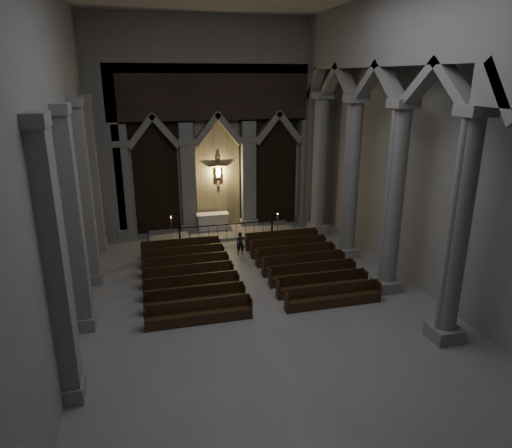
# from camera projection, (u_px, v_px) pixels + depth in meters

# --- Properties ---
(room) EXTENTS (24.00, 24.10, 12.00)m
(room) POSITION_uv_depth(u_px,v_px,m) (277.00, 116.00, 14.77)
(room) COLOR gray
(room) RESTS_ON ground
(sanctuary_wall) EXTENTS (14.00, 0.77, 12.00)m
(sanctuary_wall) POSITION_uv_depth(u_px,v_px,m) (217.00, 118.00, 25.70)
(sanctuary_wall) COLOR gray
(sanctuary_wall) RESTS_ON ground
(right_arcade) EXTENTS (1.00, 24.00, 12.00)m
(right_arcade) POSITION_uv_depth(u_px,v_px,m) (406.00, 104.00, 17.22)
(right_arcade) COLOR gray
(right_arcade) RESTS_ON ground
(left_pilasters) EXTENTS (0.60, 13.00, 8.03)m
(left_pilasters) POSITION_uv_depth(u_px,v_px,m) (81.00, 211.00, 17.54)
(left_pilasters) COLOR gray
(left_pilasters) RESTS_ON ground
(sanctuary_step) EXTENTS (8.50, 2.60, 0.15)m
(sanctuary_step) POSITION_uv_depth(u_px,v_px,m) (223.00, 232.00, 26.86)
(sanctuary_step) COLOR gray
(sanctuary_step) RESTS_ON ground
(altar) EXTENTS (1.90, 0.76, 0.96)m
(altar) POSITION_uv_depth(u_px,v_px,m) (213.00, 221.00, 27.07)
(altar) COLOR beige
(altar) RESTS_ON sanctuary_step
(altar_rail) EXTENTS (5.33, 0.09, 1.05)m
(altar_rail) POSITION_uv_depth(u_px,v_px,m) (227.00, 230.00, 25.41)
(altar_rail) COLOR black
(altar_rail) RESTS_ON ground
(candle_stand_left) EXTENTS (0.25, 0.25, 1.49)m
(candle_stand_left) POSITION_uv_depth(u_px,v_px,m) (172.00, 235.00, 25.35)
(candle_stand_left) COLOR #B38837
(candle_stand_left) RESTS_ON ground
(candle_stand_right) EXTENTS (0.25, 0.25, 1.48)m
(candle_stand_right) POSITION_uv_depth(u_px,v_px,m) (277.00, 232.00, 25.99)
(candle_stand_right) COLOR #B38837
(candle_stand_right) RESTS_ON ground
(pews) EXTENTS (9.42, 7.35, 0.90)m
(pews) POSITION_uv_depth(u_px,v_px,m) (248.00, 272.00, 20.88)
(pews) COLOR black
(pews) RESTS_ON ground
(worshipper) EXTENTS (0.46, 0.32, 1.21)m
(worshipper) POSITION_uv_depth(u_px,v_px,m) (240.00, 244.00, 23.53)
(worshipper) COLOR black
(worshipper) RESTS_ON ground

